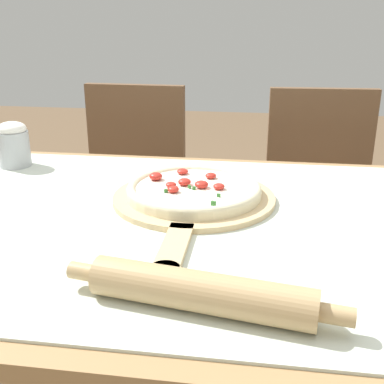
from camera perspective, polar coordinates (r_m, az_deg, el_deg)
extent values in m
cube|color=#A87F51|center=(0.98, 0.68, -4.28)|extent=(1.41, 0.91, 0.03)
cylinder|color=#A87F51|center=(1.68, -20.19, -8.40)|extent=(0.06, 0.06, 0.69)
cube|color=silver|center=(0.97, 0.68, -3.34)|extent=(1.33, 0.83, 0.00)
cylinder|color=#D6B784|center=(1.07, 0.23, -0.66)|extent=(0.36, 0.36, 0.01)
cube|color=#D6B784|center=(0.85, -2.06, -6.43)|extent=(0.04, 0.17, 0.01)
cylinder|color=#D6B784|center=(0.77, -3.21, -9.30)|extent=(0.05, 0.05, 0.01)
cylinder|color=beige|center=(1.06, 0.23, 0.05)|extent=(0.30, 0.30, 0.02)
torus|color=beige|center=(1.06, 0.23, 0.45)|extent=(0.30, 0.30, 0.02)
cylinder|color=white|center=(1.06, 0.23, 0.53)|extent=(0.26, 0.26, 0.00)
ellipsoid|color=red|center=(1.05, 1.13, 0.91)|extent=(0.03, 0.03, 0.02)
ellipsoid|color=red|center=(1.04, 3.21, 0.67)|extent=(0.03, 0.03, 0.01)
ellipsoid|color=red|center=(1.11, 2.24, 1.95)|extent=(0.03, 0.03, 0.01)
ellipsoid|color=red|center=(1.14, -1.13, 2.46)|extent=(0.03, 0.03, 0.01)
ellipsoid|color=red|center=(1.06, -2.52, 0.90)|extent=(0.02, 0.02, 0.01)
ellipsoid|color=red|center=(1.02, -2.24, 0.32)|extent=(0.02, 0.02, 0.01)
ellipsoid|color=red|center=(1.10, -4.31, 1.87)|extent=(0.03, 0.03, 0.02)
ellipsoid|color=red|center=(1.07, -0.89, 1.21)|extent=(0.03, 0.03, 0.02)
cube|color=#387533|center=(0.95, 2.55, -1.36)|extent=(0.01, 0.01, 0.01)
cube|color=#387533|center=(1.00, 3.18, -0.40)|extent=(0.01, 0.01, 0.01)
cube|color=#387533|center=(1.05, 3.40, 0.70)|extent=(0.01, 0.00, 0.01)
cube|color=#387533|center=(1.04, 0.25, 0.46)|extent=(0.01, 0.01, 0.01)
cube|color=#387533|center=(1.05, -0.31, 0.62)|extent=(0.01, 0.01, 0.01)
cube|color=#387533|center=(1.02, -3.11, 0.13)|extent=(0.01, 0.01, 0.01)
cylinder|color=tan|center=(0.67, 1.09, -11.74)|extent=(0.32, 0.11, 0.06)
cylinder|color=tan|center=(0.74, -12.64, -9.23)|extent=(0.05, 0.03, 0.03)
cylinder|color=tan|center=(0.65, 16.86, -13.79)|extent=(0.05, 0.03, 0.03)
cube|color=brown|center=(1.79, -7.99, -2.74)|extent=(0.42, 0.42, 0.02)
cube|color=brown|center=(1.88, -6.62, 5.89)|extent=(0.38, 0.05, 0.44)
cylinder|color=brown|center=(1.81, -14.15, -10.64)|extent=(0.04, 0.04, 0.41)
cylinder|color=brown|center=(1.71, -4.11, -11.94)|extent=(0.04, 0.04, 0.41)
cylinder|color=brown|center=(2.07, -10.57, -6.26)|extent=(0.04, 0.04, 0.41)
cylinder|color=brown|center=(1.98, -1.81, -7.11)|extent=(0.04, 0.04, 0.41)
cube|color=brown|center=(1.74, 15.05, -3.97)|extent=(0.42, 0.42, 0.02)
cube|color=brown|center=(1.83, 14.85, 4.97)|extent=(0.38, 0.05, 0.44)
cylinder|color=brown|center=(1.68, 9.69, -12.86)|extent=(0.04, 0.04, 0.41)
cylinder|color=brown|center=(1.74, 20.54, -12.80)|extent=(0.04, 0.04, 0.41)
cylinder|color=brown|center=(1.96, 9.10, -7.76)|extent=(0.04, 0.04, 0.41)
cylinder|color=brown|center=(2.01, 18.35, -7.88)|extent=(0.04, 0.04, 0.41)
cylinder|color=#B2B7BC|center=(1.39, -20.35, 4.81)|extent=(0.08, 0.08, 0.09)
ellipsoid|color=white|center=(1.37, -20.62, 7.03)|extent=(0.08, 0.08, 0.04)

